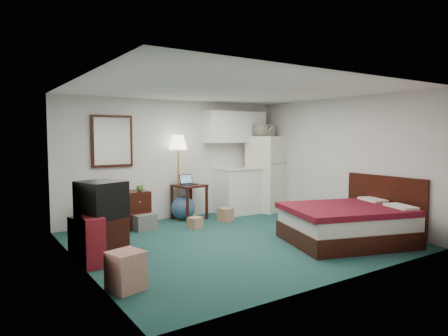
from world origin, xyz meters
TOP-DOWN VIEW (x-y plane):
  - floor at (0.00, 0.00)m, footprint 5.00×4.50m
  - ceiling at (0.00, 0.00)m, footprint 5.00×4.50m
  - walls at (0.00, 0.00)m, footprint 5.01×4.51m
  - mirror at (-1.35, 2.22)m, footprint 0.80×0.06m
  - upper_cabinets at (1.45, 2.08)m, footprint 1.50×0.35m
  - headboard at (2.46, -1.12)m, footprint 0.06×1.56m
  - dresser at (-1.32, 1.84)m, footprint 1.07×0.59m
  - floor_lamp at (-0.03, 2.03)m, footprint 0.43×0.43m
  - desk at (0.17, 1.93)m, footprint 0.68×0.68m
  - exercise_ball at (0.04, 1.96)m, footprint 0.60×0.60m
  - kitchen_counter at (1.40, 1.91)m, footprint 0.93×0.72m
  - fridge at (2.13, 1.78)m, footprint 0.88×0.88m
  - bed at (1.44, -1.12)m, footprint 2.23×1.96m
  - tv_stand at (-2.21, 0.25)m, footprint 0.74×0.78m
  - suitcase at (-2.35, -0.04)m, footprint 0.30×0.44m
  - retail_box at (-2.28, -1.08)m, footprint 0.43×0.43m
  - file_bin at (-0.99, 1.56)m, footprint 0.45×0.36m
  - cardboard_box_a at (-0.13, 1.15)m, footprint 0.30×0.28m
  - cardboard_box_b at (0.69, 1.34)m, footprint 0.28×0.32m
  - laptop at (0.15, 1.92)m, footprint 0.32×0.27m
  - crt_tv at (-2.16, 0.22)m, footprint 0.71×0.74m
  - microwave at (2.04, 1.77)m, footprint 0.54×0.41m
  - book_a at (-1.58, 1.73)m, footprint 0.18×0.04m
  - book_b at (-1.38, 1.87)m, footprint 0.18×0.04m
  - mug at (-0.98, 1.77)m, footprint 0.15×0.13m

SIDE VIEW (x-z plane):
  - floor at x=0.00m, z-range -0.01..0.01m
  - cardboard_box_a at x=-0.13m, z-range 0.00..0.21m
  - cardboard_box_b at x=0.69m, z-range 0.00..0.27m
  - file_bin at x=-0.99m, z-range 0.00..0.29m
  - retail_box at x=-2.28m, z-range 0.00..0.44m
  - exercise_ball at x=0.04m, z-range 0.00..0.50m
  - bed at x=1.44m, z-range 0.00..0.60m
  - tv_stand at x=-2.21m, z-range 0.00..0.60m
  - suitcase at x=-2.35m, z-range 0.00..0.67m
  - dresser at x=-1.32m, z-range 0.00..0.70m
  - desk at x=0.17m, z-range 0.00..0.73m
  - kitchen_counter at x=1.40m, z-range 0.00..1.00m
  - headboard at x=2.46m, z-range 0.05..1.05m
  - mug at x=-0.98m, z-range 0.70..0.83m
  - book_a at x=-1.58m, z-range 0.70..0.94m
  - book_b at x=-1.38m, z-range 0.70..0.94m
  - laptop at x=0.15m, z-range 0.73..0.94m
  - crt_tv at x=-2.16m, z-range 0.60..1.12m
  - fridge at x=2.13m, z-range 0.00..1.74m
  - floor_lamp at x=-0.03m, z-range 0.00..1.77m
  - walls at x=0.00m, z-range 0.00..2.50m
  - mirror at x=-1.35m, z-range 1.15..2.15m
  - microwave at x=2.04m, z-range 1.74..2.07m
  - upper_cabinets at x=1.45m, z-range 1.60..2.30m
  - ceiling at x=0.00m, z-range 2.50..2.50m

